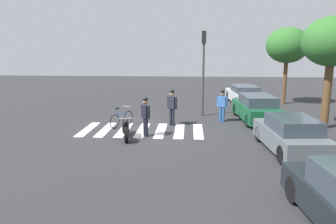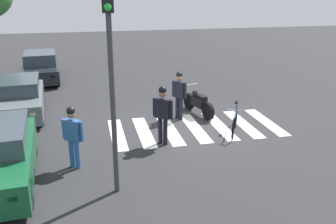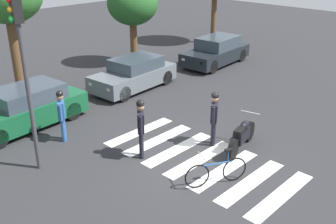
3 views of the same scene
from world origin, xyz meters
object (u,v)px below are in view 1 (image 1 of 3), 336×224
Objects in this scene: pedestrian_bystander at (222,103)px; car_silver_sedan at (244,95)px; officer_on_foot at (145,113)px; traffic_light_pole at (204,60)px; car_green_compact at (256,108)px; leaning_bicycle at (122,119)px; car_grey_coupe at (290,135)px; officer_by_motorcycle at (172,104)px; police_motorcycle at (125,128)px.

pedestrian_bystander reaches higher than car_silver_sedan.
traffic_light_pole is at bearing 149.66° from officer_on_foot.
car_green_compact is at bearing 99.80° from pedestrian_bystander.
pedestrian_bystander is (-3.16, 3.71, -0.05)m from officer_on_foot.
car_green_compact is (-0.32, 1.88, -0.31)m from pedestrian_bystander.
traffic_light_pole is at bearing 124.63° from leaning_bicycle.
car_grey_coupe is (10.73, -0.00, 0.01)m from car_silver_sedan.
car_green_compact is (-3.49, 5.59, -0.36)m from officer_on_foot.
pedestrian_bystander is 5.38m from car_grey_coupe.
pedestrian_bystander is at bearing 111.22° from officer_by_motorcycle.
police_motorcycle is 5.78m from pedestrian_bystander.
leaning_bicycle is 0.37× the size of car_green_compact.
officer_by_motorcycle is 0.40× the size of car_silver_sedan.
traffic_light_pole is (-1.16, -2.87, 2.53)m from car_green_compact.
officer_on_foot is 0.44× the size of car_grey_coupe.
leaning_bicycle is 7.28m from car_green_compact.
police_motorcycle is at bearing -67.59° from officer_on_foot.
traffic_light_pole reaches higher than officer_by_motorcycle.
officer_by_motorcycle reaches higher than car_grey_coupe.
leaning_bicycle is at bearing -55.37° from traffic_light_pole.
car_grey_coupe is 0.84× the size of traffic_light_pole.
car_grey_coupe is at bearing 2.35° from car_green_compact.
officer_by_motorcycle is 0.46× the size of car_grey_coupe.
officer_on_foot reaches higher than car_green_compact.
police_motorcycle is 1.09m from officer_on_foot.
pedestrian_bystander is (-1.41, 5.18, 0.61)m from leaning_bicycle.
traffic_light_pole reaches higher than pedestrian_bystander.
pedestrian_bystander reaches higher than police_motorcycle.
leaning_bicycle is at bearing -76.20° from car_green_compact.
officer_by_motorcycle is at bearing -68.78° from pedestrian_bystander.
officer_on_foot is 1.04× the size of pedestrian_bystander.
car_grey_coupe is (1.43, 6.65, 0.20)m from police_motorcycle.
leaning_bicycle is 0.93× the size of pedestrian_bystander.
car_grey_coupe is 7.58m from traffic_light_pole.
police_motorcycle is 11.44m from car_silver_sedan.
officer_by_motorcycle is 3.69m from traffic_light_pole.
officer_by_motorcycle is at bearing 142.43° from police_motorcycle.
officer_by_motorcycle reaches higher than leaning_bicycle.
police_motorcycle is 1.14× the size of officer_on_foot.
pedestrian_bystander is at bearing 127.61° from police_motorcycle.
officer_on_foot is 0.96× the size of officer_by_motorcycle.
car_grey_coupe reaches higher than car_silver_sedan.
police_motorcycle is 1.18× the size of pedestrian_bystander.
leaning_bicycle is 5.83m from traffic_light_pole.
car_green_compact reaches higher than police_motorcycle.
officer_by_motorcycle is at bearing -34.88° from car_silver_sedan.
car_silver_sedan is (-5.78, 2.10, -0.35)m from pedestrian_bystander.
leaning_bicycle is 10.24m from car_silver_sedan.
pedestrian_bystander is at bearing -19.96° from car_silver_sedan.
police_motorcycle is at bearing -37.57° from officer_by_motorcycle.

